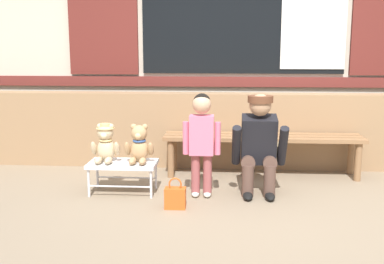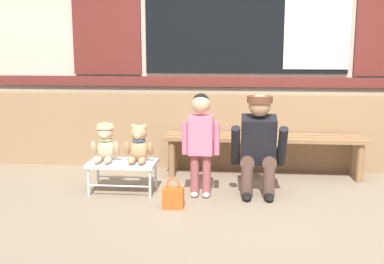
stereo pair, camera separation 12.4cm
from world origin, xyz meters
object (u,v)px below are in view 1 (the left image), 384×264
at_px(teddy_bear_plain, 139,145).
at_px(handbag_on_ground, 175,197).
at_px(child_standing, 202,134).
at_px(adult_crouching, 260,144).
at_px(teddy_bear_with_hat, 106,144).
at_px(wooden_bench_long, 263,142).
at_px(small_display_bench, 123,165).

height_order(teddy_bear_plain, handbag_on_ground, teddy_bear_plain).
bearing_deg(child_standing, adult_crouching, 11.17).
distance_m(teddy_bear_with_hat, adult_crouching, 1.44).
relative_size(teddy_bear_plain, adult_crouching, 0.38).
distance_m(wooden_bench_long, handbag_on_ground, 1.40).
height_order(small_display_bench, adult_crouching, adult_crouching).
relative_size(teddy_bear_with_hat, child_standing, 0.38).
bearing_deg(handbag_on_ground, teddy_bear_with_hat, 150.12).
relative_size(child_standing, handbag_on_ground, 3.52).
bearing_deg(teddy_bear_with_hat, wooden_bench_long, 24.82).
xyz_separation_m(child_standing, adult_crouching, (0.54, 0.11, -0.11)).
bearing_deg(teddy_bear_plain, teddy_bear_with_hat, 179.87).
bearing_deg(teddy_bear_with_hat, small_display_bench, -0.77).
height_order(wooden_bench_long, child_standing, child_standing).
bearing_deg(small_display_bench, adult_crouching, 2.28).
relative_size(teddy_bear_with_hat, adult_crouching, 0.38).
bearing_deg(adult_crouching, small_display_bench, -177.72).
distance_m(adult_crouching, handbag_on_ground, 0.95).
xyz_separation_m(small_display_bench, adult_crouching, (1.28, 0.05, 0.21)).
height_order(small_display_bench, handbag_on_ground, small_display_bench).
relative_size(wooden_bench_long, teddy_bear_with_hat, 5.78).
bearing_deg(wooden_bench_long, teddy_bear_plain, -149.61).
relative_size(small_display_bench, teddy_bear_plain, 1.76).
height_order(wooden_bench_long, small_display_bench, wooden_bench_long).
height_order(wooden_bench_long, adult_crouching, adult_crouching).
xyz_separation_m(teddy_bear_plain, adult_crouching, (1.12, 0.05, 0.02)).
distance_m(wooden_bench_long, small_display_bench, 1.53).
xyz_separation_m(wooden_bench_long, small_display_bench, (-1.36, -0.70, -0.11)).
relative_size(wooden_bench_long, small_display_bench, 3.28).
xyz_separation_m(wooden_bench_long, teddy_bear_plain, (-1.20, -0.70, 0.09)).
height_order(wooden_bench_long, teddy_bear_plain, teddy_bear_plain).
distance_m(teddy_bear_with_hat, child_standing, 0.92).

